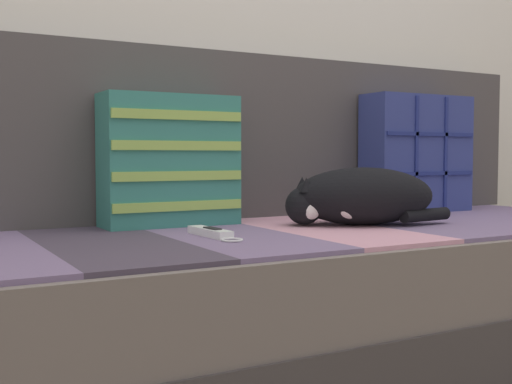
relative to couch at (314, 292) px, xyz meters
name	(u,v)px	position (x,y,z in m)	size (l,w,h in m)	color
ground_plane	(344,371)	(0.00, -0.13, -0.17)	(14.00, 14.00, 0.00)	#7A6651
couch	(314,292)	(0.00, 0.00, 0.00)	(2.09, 0.83, 0.35)	#3D3838
sofa_backrest	(251,137)	(0.00, 0.35, 0.42)	(2.05, 0.14, 0.49)	#474242
throw_pillow_quilted	(417,154)	(0.54, 0.20, 0.37)	(0.38, 0.14, 0.38)	navy
throw_pillow_striped	(170,161)	(-0.33, 0.20, 0.35)	(0.36, 0.14, 0.35)	#337A70
sleeping_cat	(358,197)	(0.12, -0.03, 0.25)	(0.44, 0.32, 0.15)	black
game_remote_far	(212,233)	(-0.33, -0.06, 0.19)	(0.05, 0.21, 0.02)	white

